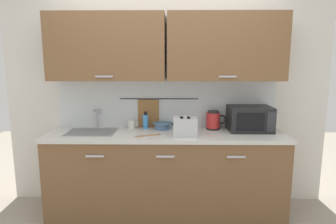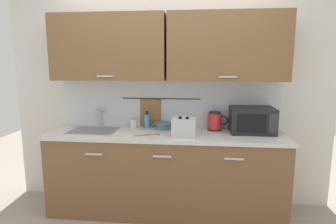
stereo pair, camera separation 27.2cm
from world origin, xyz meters
name	(u,v)px [view 2 (the right image)]	position (x,y,z in m)	size (l,w,h in m)	color
counter_unit	(165,172)	(-0.01, 0.30, 0.46)	(2.53, 0.64, 0.90)	brown
back_wall_assembly	(168,73)	(0.00, 0.53, 1.52)	(3.70, 0.41, 2.50)	silver
sink_faucet	(99,114)	(-0.81, 0.53, 1.04)	(0.09, 0.17, 0.22)	#B2B5BA
microwave	(252,120)	(0.92, 0.41, 1.04)	(0.46, 0.35, 0.27)	black
electric_kettle	(215,121)	(0.53, 0.48, 1.00)	(0.23, 0.16, 0.21)	black
dish_soap_bottle	(147,121)	(-0.24, 0.49, 0.99)	(0.06, 0.06, 0.20)	#3F8CD8
mug_near_sink	(134,124)	(-0.39, 0.50, 0.95)	(0.12, 0.08, 0.09)	silver
mixing_bowl	(164,125)	(-0.04, 0.46, 0.94)	(0.21, 0.21, 0.08)	#4C7093
toaster	(184,127)	(0.20, 0.17, 1.00)	(0.26, 0.17, 0.19)	#B7BABF
wooden_spoon	(150,135)	(-0.15, 0.18, 0.91)	(0.26, 0.14, 0.01)	#9E7042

